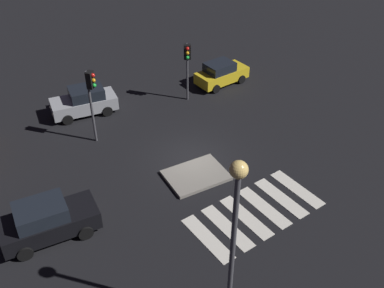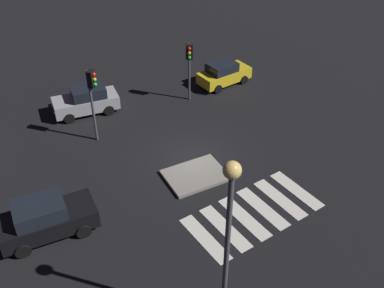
{
  "view_description": "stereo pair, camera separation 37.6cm",
  "coord_description": "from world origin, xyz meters",
  "px_view_note": "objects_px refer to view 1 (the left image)",
  "views": [
    {
      "loc": [
        -11.59,
        -16.13,
        15.31
      ],
      "look_at": [
        0.0,
        0.0,
        1.0
      ],
      "focal_mm": 42.19,
      "sensor_mm": 36.0,
      "label": 1
    },
    {
      "loc": [
        -11.28,
        -16.34,
        15.31
      ],
      "look_at": [
        0.0,
        0.0,
        1.0
      ],
      "focal_mm": 42.19,
      "sensor_mm": 36.0,
      "label": 2
    }
  ],
  "objects_px": {
    "car_silver": "(85,101)",
    "traffic_light_west": "(91,90)",
    "traffic_light_north": "(187,59)",
    "car_black": "(48,220)",
    "traffic_island": "(196,175)",
    "car_yellow": "(221,73)",
    "street_lamp": "(235,223)"
  },
  "relations": [
    {
      "from": "car_black",
      "to": "street_lamp",
      "type": "bearing_deg",
      "value": -55.84
    },
    {
      "from": "car_yellow",
      "to": "traffic_light_west",
      "type": "xyz_separation_m",
      "value": [
        -10.25,
        -1.35,
        2.59
      ]
    },
    {
      "from": "traffic_light_west",
      "to": "traffic_light_north",
      "type": "distance_m",
      "value": 7.02
    },
    {
      "from": "car_black",
      "to": "traffic_light_west",
      "type": "relative_size",
      "value": 1.0
    },
    {
      "from": "street_lamp",
      "to": "traffic_island",
      "type": "bearing_deg",
      "value": 61.83
    },
    {
      "from": "traffic_island",
      "to": "car_yellow",
      "type": "xyz_separation_m",
      "value": [
        7.53,
        7.31,
        0.73
      ]
    },
    {
      "from": "traffic_light_west",
      "to": "traffic_island",
      "type": "bearing_deg",
      "value": -12.58
    },
    {
      "from": "car_yellow",
      "to": "car_silver",
      "type": "height_order",
      "value": "car_silver"
    },
    {
      "from": "car_black",
      "to": "street_lamp",
      "type": "distance_m",
      "value": 9.79
    },
    {
      "from": "car_silver",
      "to": "traffic_island",
      "type": "bearing_deg",
      "value": 114.21
    },
    {
      "from": "traffic_light_north",
      "to": "car_yellow",
      "type": "bearing_deg",
      "value": 132.38
    },
    {
      "from": "traffic_light_west",
      "to": "street_lamp",
      "type": "height_order",
      "value": "street_lamp"
    },
    {
      "from": "car_silver",
      "to": "traffic_light_north",
      "type": "distance_m",
      "value": 7.03
    },
    {
      "from": "traffic_light_north",
      "to": "car_silver",
      "type": "bearing_deg",
      "value": -78.7
    },
    {
      "from": "car_yellow",
      "to": "street_lamp",
      "type": "bearing_deg",
      "value": -128.95
    },
    {
      "from": "car_black",
      "to": "traffic_light_west",
      "type": "height_order",
      "value": "traffic_light_west"
    },
    {
      "from": "car_yellow",
      "to": "traffic_light_west",
      "type": "distance_m",
      "value": 10.66
    },
    {
      "from": "car_black",
      "to": "traffic_light_north",
      "type": "bearing_deg",
      "value": 36.46
    },
    {
      "from": "car_yellow",
      "to": "traffic_island",
      "type": "bearing_deg",
      "value": -136.84
    },
    {
      "from": "car_yellow",
      "to": "car_silver",
      "type": "xyz_separation_m",
      "value": [
        -9.5,
        1.94,
        0.05
      ]
    },
    {
      "from": "car_silver",
      "to": "traffic_light_west",
      "type": "relative_size",
      "value": 0.96
    },
    {
      "from": "car_black",
      "to": "car_silver",
      "type": "bearing_deg",
      "value": 65.42
    },
    {
      "from": "car_yellow",
      "to": "car_silver",
      "type": "relative_size",
      "value": 0.9
    },
    {
      "from": "traffic_light_west",
      "to": "car_black",
      "type": "bearing_deg",
      "value": -79.88
    },
    {
      "from": "car_black",
      "to": "traffic_light_west",
      "type": "distance_m",
      "value": 7.83
    },
    {
      "from": "car_yellow",
      "to": "traffic_light_west",
      "type": "relative_size",
      "value": 0.86
    },
    {
      "from": "car_silver",
      "to": "street_lamp",
      "type": "xyz_separation_m",
      "value": [
        -2.02,
        -16.72,
        4.29
      ]
    },
    {
      "from": "car_black",
      "to": "traffic_light_north",
      "type": "height_order",
      "value": "traffic_light_north"
    },
    {
      "from": "traffic_light_north",
      "to": "car_black",
      "type": "bearing_deg",
      "value": -29.39
    },
    {
      "from": "traffic_light_west",
      "to": "traffic_light_north",
      "type": "xyz_separation_m",
      "value": [
        6.97,
        0.81,
        -0.37
      ]
    },
    {
      "from": "traffic_island",
      "to": "car_black",
      "type": "xyz_separation_m",
      "value": [
        -7.76,
        0.51,
        0.83
      ]
    },
    {
      "from": "car_black",
      "to": "traffic_light_west",
      "type": "xyz_separation_m",
      "value": [
        5.04,
        5.45,
        2.49
      ]
    }
  ]
}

